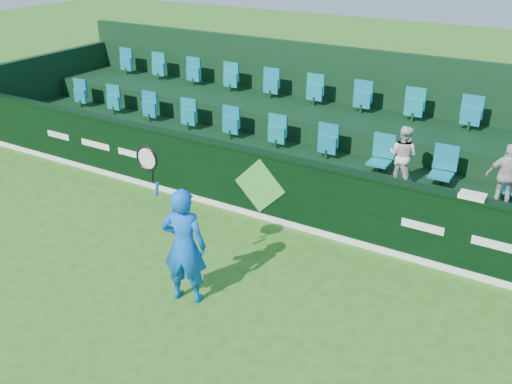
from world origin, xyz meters
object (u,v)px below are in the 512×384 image
Objects in this scene: spectator_middle at (507,176)px; towel at (472,196)px; spectator_left at (403,156)px; tennis_player at (184,245)px.

spectator_middle is 2.84× the size of towel.
towel is (-0.31, -1.12, 0.02)m from spectator_middle.
spectator_left reaches higher than spectator_middle.
spectator_left is 1.84m from towel.
tennis_player is at bearing 34.00° from spectator_middle.
towel is at bearing 60.91° from spectator_middle.
spectator_middle is (3.70, 4.03, 0.43)m from tennis_player.
tennis_player is at bearing -139.32° from towel.
towel is at bearing 40.68° from tennis_player.
towel is at bearing 152.75° from spectator_left.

